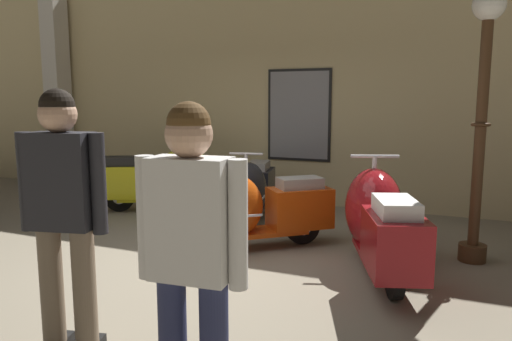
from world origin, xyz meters
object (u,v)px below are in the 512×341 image
at_px(scooter_0, 166,179).
at_px(visitor_0, 191,250).
at_px(visitor_1, 63,206).
at_px(scooter_1, 251,189).
at_px(scooter_3, 379,219).
at_px(lamppost, 482,104).
at_px(scooter_2, 248,208).

xyz_separation_m(scooter_0, visitor_0, (2.90, -4.16, 0.47)).
relative_size(visitor_0, visitor_1, 0.96).
distance_m(scooter_1, scooter_3, 2.29).
bearing_deg(scooter_3, visitor_1, 127.06).
relative_size(scooter_0, visitor_0, 1.09).
relative_size(scooter_0, lamppost, 0.66).
relative_size(lamppost, visitor_0, 1.65).
relative_size(scooter_2, scooter_3, 0.84).
bearing_deg(scooter_3, visitor_0, 150.87).
distance_m(scooter_3, visitor_0, 2.89).
xyz_separation_m(visitor_0, visitor_1, (-1.14, 0.35, 0.04)).
height_order(visitor_0, visitor_1, visitor_1).
distance_m(scooter_0, visitor_0, 5.09).
bearing_deg(scooter_0, lamppost, -35.82).
height_order(scooter_0, scooter_1, scooter_0).
distance_m(scooter_1, visitor_0, 4.33).
distance_m(scooter_2, visitor_1, 2.61).
relative_size(scooter_3, visitor_1, 1.08).
bearing_deg(scooter_1, visitor_0, 7.73).
height_order(scooter_0, lamppost, lamppost).
bearing_deg(lamppost, visitor_1, -128.98).
bearing_deg(scooter_3, scooter_2, 66.86).
height_order(scooter_1, scooter_3, scooter_3).
xyz_separation_m(scooter_2, visitor_1, (-0.17, -2.55, 0.54)).
xyz_separation_m(scooter_0, visitor_1, (1.76, -3.80, 0.52)).
bearing_deg(scooter_2, scooter_3, 135.67).
distance_m(scooter_0, scooter_3, 3.63).
height_order(scooter_2, scooter_3, scooter_3).
bearing_deg(lamppost, scooter_2, -166.92).
bearing_deg(visitor_1, scooter_3, -46.64).
xyz_separation_m(scooter_0, lamppost, (4.26, -0.71, 1.14)).
distance_m(scooter_1, visitor_1, 3.75).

